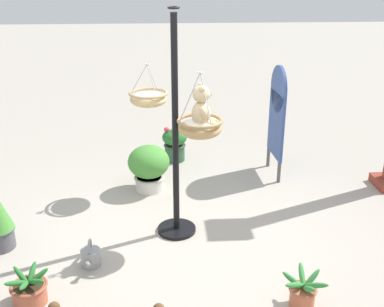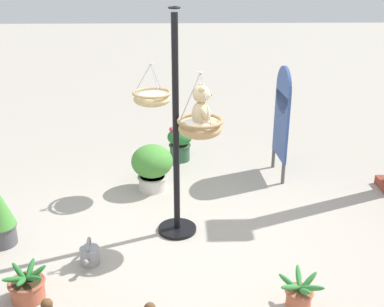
% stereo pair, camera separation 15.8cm
% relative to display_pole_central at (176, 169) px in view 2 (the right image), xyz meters
% --- Properties ---
extents(ground_plane, '(40.00, 40.00, 0.00)m').
position_rel_display_pole_central_xyz_m(ground_plane, '(0.21, 0.11, -0.78)').
color(ground_plane, '#A8A093').
extents(display_pole_central, '(0.44, 0.44, 2.49)m').
position_rel_display_pole_central_xyz_m(display_pole_central, '(0.00, 0.00, 0.00)').
color(display_pole_central, black).
rests_on(display_pole_central, ground).
extents(hanging_basket_with_teddy, '(0.48, 0.48, 0.68)m').
position_rel_display_pole_central_xyz_m(hanging_basket_with_teddy, '(0.15, 0.25, 0.53)').
color(hanging_basket_with_teddy, tan).
extents(teddy_bear, '(0.31, 0.27, 0.45)m').
position_rel_display_pole_central_xyz_m(teddy_bear, '(0.15, 0.27, 0.73)').
color(teddy_bear, '#D1B789').
extents(hanging_basket_left_high, '(0.50, 0.50, 0.55)m').
position_rel_display_pole_central_xyz_m(hanging_basket_left_high, '(-1.10, -0.31, 0.51)').
color(hanging_basket_left_high, tan).
extents(potted_plant_fern_front, '(0.38, 0.38, 0.55)m').
position_rel_display_pole_central_xyz_m(potted_plant_fern_front, '(-2.10, 0.04, -0.50)').
color(potted_plant_fern_front, '#2D5638').
rests_on(potted_plant_fern_front, ground).
extents(potted_plant_flowering_red, '(0.56, 0.56, 0.63)m').
position_rel_display_pole_central_xyz_m(potted_plant_flowering_red, '(-1.10, -0.34, -0.43)').
color(potted_plant_flowering_red, beige).
rests_on(potted_plant_flowering_red, ground).
extents(potted_plant_tall_leafy, '(0.44, 0.41, 0.35)m').
position_rel_display_pole_central_xyz_m(potted_plant_tall_leafy, '(1.36, 1.08, -0.63)').
color(potted_plant_tall_leafy, '#BC6042').
rests_on(potted_plant_tall_leafy, ground).
extents(potted_plant_small_succulent, '(0.42, 0.38, 0.34)m').
position_rel_display_pole_central_xyz_m(potted_plant_small_succulent, '(1.16, -1.37, -0.65)').
color(potted_plant_small_succulent, '#AD563D').
rests_on(potted_plant_small_succulent, ground).
extents(display_sign_board, '(0.65, 0.08, 1.60)m').
position_rel_display_pole_central_xyz_m(display_sign_board, '(-1.50, 1.46, 0.16)').
color(display_sign_board, '#334C8C').
rests_on(display_sign_board, ground).
extents(watering_can, '(0.35, 0.20, 0.30)m').
position_rel_display_pole_central_xyz_m(watering_can, '(0.62, -0.89, -0.68)').
color(watering_can, gray).
rests_on(watering_can, ground).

